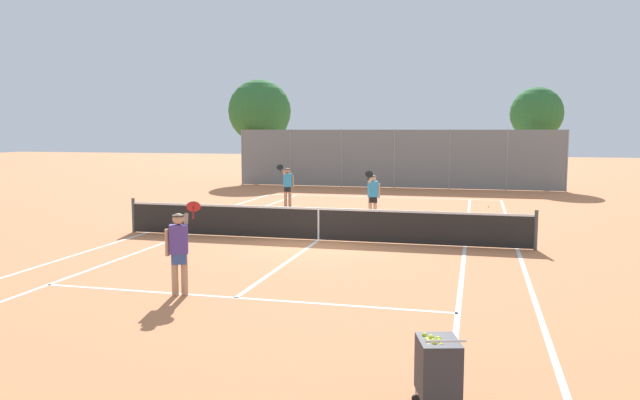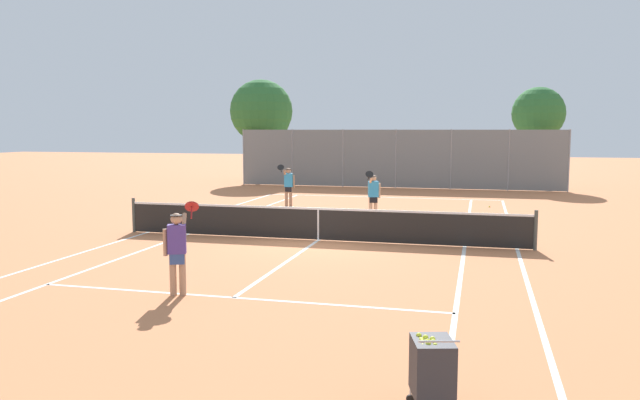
{
  "view_description": "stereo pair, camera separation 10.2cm",
  "coord_description": "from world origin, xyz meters",
  "px_view_note": "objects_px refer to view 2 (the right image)",
  "views": [
    {
      "loc": [
        4.37,
        -17.22,
        3.18
      ],
      "look_at": [
        -0.33,
        1.5,
        1.0
      ],
      "focal_mm": 35.0,
      "sensor_mm": 36.0,
      "label": 1
    },
    {
      "loc": [
        4.47,
        -17.2,
        3.18
      ],
      "look_at": [
        -0.33,
        1.5,
        1.0
      ],
      "focal_mm": 35.0,
      "sensor_mm": 36.0,
      "label": 2
    }
  ],
  "objects_px": {
    "tennis_net": "(318,223)",
    "player_far_left": "(288,184)",
    "loose_tennis_ball_1": "(480,234)",
    "loose_tennis_ball_3": "(457,238)",
    "loose_tennis_ball_2": "(421,233)",
    "tree_behind_right": "(539,115)",
    "loose_tennis_ball_4": "(489,207)",
    "ball_cart": "(432,367)",
    "player_near_side": "(177,248)",
    "tree_behind_left": "(263,113)",
    "loose_tennis_ball_0": "(236,212)",
    "player_far_right": "(373,194)"
  },
  "relations": [
    {
      "from": "tennis_net",
      "to": "player_far_left",
      "type": "height_order",
      "value": "player_far_left"
    },
    {
      "from": "loose_tennis_ball_1",
      "to": "loose_tennis_ball_3",
      "type": "relative_size",
      "value": 1.0
    },
    {
      "from": "tennis_net",
      "to": "loose_tennis_ball_2",
      "type": "distance_m",
      "value": 3.38
    },
    {
      "from": "tennis_net",
      "to": "tree_behind_right",
      "type": "relative_size",
      "value": 2.18
    },
    {
      "from": "loose_tennis_ball_4",
      "to": "ball_cart",
      "type": "bearing_deg",
      "value": -92.59
    },
    {
      "from": "player_near_side",
      "to": "player_far_left",
      "type": "bearing_deg",
      "value": 98.59
    },
    {
      "from": "loose_tennis_ball_4",
      "to": "tree_behind_left",
      "type": "bearing_deg",
      "value": 143.97
    },
    {
      "from": "player_far_left",
      "to": "loose_tennis_ball_0",
      "type": "height_order",
      "value": "player_far_left"
    },
    {
      "from": "loose_tennis_ball_0",
      "to": "loose_tennis_ball_3",
      "type": "xyz_separation_m",
      "value": [
        8.44,
        -3.78,
        0.0
      ]
    },
    {
      "from": "player_far_left",
      "to": "loose_tennis_ball_2",
      "type": "xyz_separation_m",
      "value": [
        6.01,
        -5.59,
        -0.89
      ]
    },
    {
      "from": "loose_tennis_ball_3",
      "to": "loose_tennis_ball_4",
      "type": "bearing_deg",
      "value": 82.85
    },
    {
      "from": "player_far_left",
      "to": "loose_tennis_ball_4",
      "type": "bearing_deg",
      "value": 12.29
    },
    {
      "from": "loose_tennis_ball_3",
      "to": "loose_tennis_ball_4",
      "type": "distance_m",
      "value": 8.09
    },
    {
      "from": "ball_cart",
      "to": "loose_tennis_ball_4",
      "type": "distance_m",
      "value": 19.59
    },
    {
      "from": "loose_tennis_ball_1",
      "to": "loose_tennis_ball_2",
      "type": "relative_size",
      "value": 1.0
    },
    {
      "from": "player_far_left",
      "to": "loose_tennis_ball_2",
      "type": "distance_m",
      "value": 8.26
    },
    {
      "from": "tennis_net",
      "to": "player_near_side",
      "type": "height_order",
      "value": "player_near_side"
    },
    {
      "from": "loose_tennis_ball_1",
      "to": "loose_tennis_ball_3",
      "type": "distance_m",
      "value": 1.14
    },
    {
      "from": "loose_tennis_ball_0",
      "to": "loose_tennis_ball_1",
      "type": "distance_m",
      "value": 9.51
    },
    {
      "from": "loose_tennis_ball_2",
      "to": "player_far_right",
      "type": "bearing_deg",
      "value": 126.8
    },
    {
      "from": "player_far_right",
      "to": "loose_tennis_ball_2",
      "type": "height_order",
      "value": "player_far_right"
    },
    {
      "from": "player_far_right",
      "to": "tree_behind_left",
      "type": "bearing_deg",
      "value": 122.6
    },
    {
      "from": "ball_cart",
      "to": "player_far_left",
      "type": "relative_size",
      "value": 0.54
    },
    {
      "from": "loose_tennis_ball_1",
      "to": "loose_tennis_ball_2",
      "type": "xyz_separation_m",
      "value": [
        -1.73,
        -0.28,
        0.0
      ]
    },
    {
      "from": "tree_behind_right",
      "to": "loose_tennis_ball_1",
      "type": "bearing_deg",
      "value": -100.1
    },
    {
      "from": "player_far_right",
      "to": "player_far_left",
      "type": "bearing_deg",
      "value": 143.59
    },
    {
      "from": "loose_tennis_ball_2",
      "to": "tree_behind_left",
      "type": "relative_size",
      "value": 0.01
    },
    {
      "from": "ball_cart",
      "to": "tree_behind_left",
      "type": "relative_size",
      "value": 0.16
    },
    {
      "from": "tennis_net",
      "to": "loose_tennis_ball_2",
      "type": "xyz_separation_m",
      "value": [
        2.79,
        1.84,
        -0.48
      ]
    },
    {
      "from": "player_near_side",
      "to": "loose_tennis_ball_1",
      "type": "relative_size",
      "value": 26.88
    },
    {
      "from": "loose_tennis_ball_3",
      "to": "player_near_side",
      "type": "bearing_deg",
      "value": -123.23
    },
    {
      "from": "player_near_side",
      "to": "loose_tennis_ball_3",
      "type": "distance_m",
      "value": 9.18
    },
    {
      "from": "loose_tennis_ball_3",
      "to": "loose_tennis_ball_4",
      "type": "relative_size",
      "value": 1.0
    },
    {
      "from": "tennis_net",
      "to": "loose_tennis_ball_0",
      "type": "distance_m",
      "value": 6.74
    },
    {
      "from": "tennis_net",
      "to": "loose_tennis_ball_0",
      "type": "height_order",
      "value": "tennis_net"
    },
    {
      "from": "player_far_left",
      "to": "loose_tennis_ball_3",
      "type": "relative_size",
      "value": 26.88
    },
    {
      "from": "player_far_left",
      "to": "tree_behind_left",
      "type": "distance_m",
      "value": 12.94
    },
    {
      "from": "player_far_left",
      "to": "ball_cart",
      "type": "bearing_deg",
      "value": -67.89
    },
    {
      "from": "loose_tennis_ball_1",
      "to": "loose_tennis_ball_4",
      "type": "distance_m",
      "value": 7.09
    },
    {
      "from": "player_far_left",
      "to": "loose_tennis_ball_1",
      "type": "bearing_deg",
      "value": -34.45
    },
    {
      "from": "tennis_net",
      "to": "ball_cart",
      "type": "bearing_deg",
      "value": -68.83
    },
    {
      "from": "ball_cart",
      "to": "loose_tennis_ball_4",
      "type": "relative_size",
      "value": 14.58
    },
    {
      "from": "player_near_side",
      "to": "loose_tennis_ball_3",
      "type": "bearing_deg",
      "value": 56.77
    },
    {
      "from": "tennis_net",
      "to": "loose_tennis_ball_4",
      "type": "relative_size",
      "value": 181.82
    },
    {
      "from": "loose_tennis_ball_2",
      "to": "tree_behind_right",
      "type": "xyz_separation_m",
      "value": [
        4.76,
        17.26,
        3.96
      ]
    },
    {
      "from": "loose_tennis_ball_0",
      "to": "loose_tennis_ball_1",
      "type": "height_order",
      "value": "same"
    },
    {
      "from": "player_near_side",
      "to": "player_far_left",
      "type": "xyz_separation_m",
      "value": [
        -2.1,
        13.91,
        0.0
      ]
    },
    {
      "from": "ball_cart",
      "to": "player_near_side",
      "type": "xyz_separation_m",
      "value": [
        -5.13,
        3.89,
        0.39
      ]
    },
    {
      "from": "loose_tennis_ball_0",
      "to": "player_far_left",
      "type": "bearing_deg",
      "value": 61.72
    },
    {
      "from": "player_far_right",
      "to": "tree_behind_right",
      "type": "height_order",
      "value": "tree_behind_right"
    }
  ]
}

